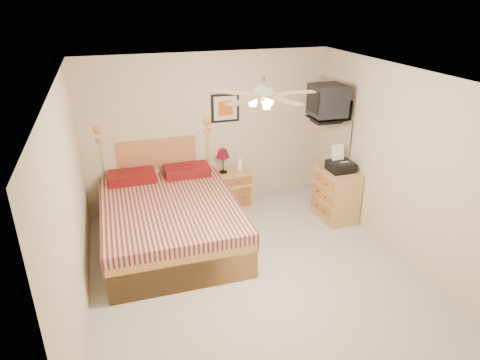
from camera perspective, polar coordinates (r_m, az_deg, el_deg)
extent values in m
plane|color=#A7A297|center=(5.59, 1.83, -12.61)|extent=(4.50, 4.50, 0.00)
cube|color=white|center=(4.57, 2.25, 13.50)|extent=(4.00, 4.50, 0.04)
cube|color=#C0AD8E|center=(6.98, -4.14, 6.49)|extent=(4.00, 0.04, 2.50)
cube|color=#C0AD8E|center=(3.24, 15.89, -16.87)|extent=(4.00, 0.04, 2.50)
cube|color=#C0AD8E|center=(4.74, -21.51, -3.85)|extent=(0.04, 4.50, 2.50)
cube|color=#C0AD8E|center=(5.88, 20.75, 1.61)|extent=(0.04, 4.50, 2.50)
cube|color=#B77A3E|center=(7.17, -0.91, -1.08)|extent=(0.58, 0.45, 0.60)
imported|color=white|center=(7.07, -0.03, 2.29)|extent=(0.11, 0.11, 0.26)
cube|color=black|center=(6.92, -1.99, 9.58)|extent=(0.46, 0.04, 0.46)
cube|color=#A96F48|center=(6.87, 12.65, -1.88)|extent=(0.50, 0.71, 0.82)
imported|color=#BFB298|center=(6.93, 11.87, 2.22)|extent=(0.23, 0.27, 0.02)
imported|color=tan|center=(6.94, 11.84, 2.41)|extent=(0.21, 0.27, 0.02)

